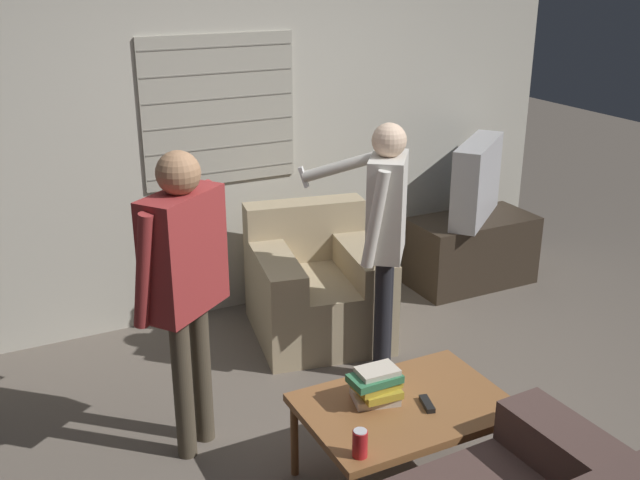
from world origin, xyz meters
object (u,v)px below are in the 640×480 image
(person_right_standing, at_px, (384,222))
(spare_remote, at_px, (427,404))
(person_left_standing, at_px, (183,269))
(soda_can, at_px, (360,443))
(armchair_beige, at_px, (316,287))
(book_stack, at_px, (376,386))
(coffee_table, at_px, (405,410))
(tv, at_px, (476,180))

(person_right_standing, xyz_separation_m, spare_remote, (-0.37, -1.03, -0.52))
(person_left_standing, xyz_separation_m, soda_can, (0.43, -1.00, -0.50))
(armchair_beige, relative_size, book_stack, 4.04)
(coffee_table, relative_size, soda_can, 7.72)
(armchair_beige, relative_size, spare_remote, 7.59)
(armchair_beige, xyz_separation_m, book_stack, (-0.45, -1.56, 0.20))
(book_stack, bearing_deg, spare_remote, -36.89)
(spare_remote, bearing_deg, person_left_standing, 153.56)
(tv, height_order, person_left_standing, person_left_standing)
(book_stack, bearing_deg, soda_can, -129.70)
(person_right_standing, xyz_separation_m, soda_can, (-0.84, -1.22, -0.47))
(tv, bearing_deg, book_stack, 3.00)
(coffee_table, bearing_deg, person_right_standing, 65.02)
(armchair_beige, distance_m, book_stack, 1.63)
(person_right_standing, bearing_deg, book_stack, -175.48)
(armchair_beige, bearing_deg, person_right_standing, 110.47)
(armchair_beige, height_order, spare_remote, armchair_beige)
(coffee_table, distance_m, person_right_standing, 1.21)
(person_right_standing, bearing_deg, armchair_beige, 47.00)
(person_right_standing, height_order, spare_remote, person_right_standing)
(tv, distance_m, spare_remote, 2.58)
(person_left_standing, bearing_deg, person_right_standing, -26.93)
(person_left_standing, bearing_deg, book_stack, -80.15)
(armchair_beige, xyz_separation_m, coffee_table, (-0.33, -1.63, 0.08))
(coffee_table, height_order, person_left_standing, person_left_standing)
(armchair_beige, xyz_separation_m, person_left_standing, (-1.15, -0.89, 0.69))
(book_stack, bearing_deg, tv, 42.48)
(person_right_standing, relative_size, book_stack, 6.16)
(coffee_table, bearing_deg, book_stack, 146.04)
(armchair_beige, bearing_deg, book_stack, 84.44)
(armchair_beige, relative_size, soda_can, 8.20)
(coffee_table, xyz_separation_m, spare_remote, (0.08, -0.07, 0.05))
(soda_can, bearing_deg, person_right_standing, 55.38)
(person_right_standing, bearing_deg, soda_can, -177.56)
(armchair_beige, relative_size, person_right_standing, 0.66)
(tv, xyz_separation_m, soda_can, (-2.18, -2.08, -0.33))
(coffee_table, height_order, book_stack, book_stack)
(coffee_table, height_order, spare_remote, spare_remote)
(person_left_standing, height_order, soda_can, person_left_standing)
(tv, relative_size, soda_can, 5.98)
(coffee_table, relative_size, spare_remote, 7.15)
(book_stack, bearing_deg, coffee_table, -33.96)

